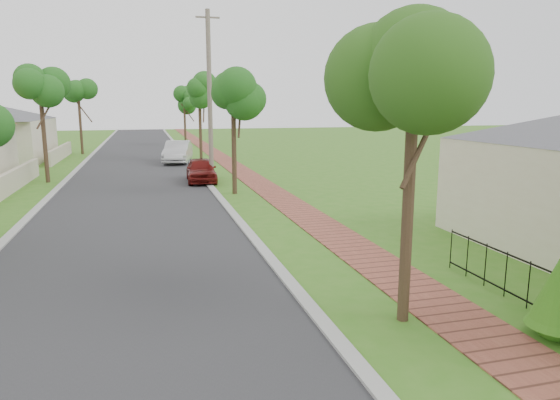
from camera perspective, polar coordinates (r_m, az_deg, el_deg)
name	(u,v)px	position (r m, az deg, el deg)	size (l,w,h in m)	color
ground	(321,376)	(8.09, 4.71, -19.40)	(160.00, 160.00, 0.00)	#38721B
road	(135,185)	(26.87, -16.19, 1.70)	(7.00, 120.00, 0.02)	#28282B
kerb_right	(206,182)	(27.04, -8.44, 2.07)	(0.30, 120.00, 0.10)	#9E9E99
kerb_left	(59,188)	(27.20, -23.90, 1.31)	(0.30, 120.00, 0.10)	#9E9E99
sidewalk	(254,180)	(27.46, -3.05, 2.31)	(1.50, 120.00, 0.03)	#96503C
street_trees	(135,97)	(33.41, -16.23, 11.22)	(10.70, 37.65, 5.89)	#382619
parked_car_red	(201,170)	(26.92, -9.01, 3.39)	(1.51, 3.75, 1.28)	#62110E
parked_car_white	(178,152)	(36.22, -11.60, 5.39)	(1.62, 4.63, 1.53)	#BCBCBF
near_tree	(415,74)	(9.30, 15.12, 13.69)	(2.24, 2.24, 5.75)	#382619
utility_pole	(210,97)	(26.29, -8.04, 11.53)	(1.20, 0.24, 8.74)	slate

